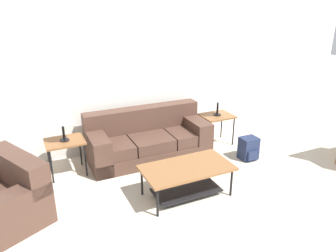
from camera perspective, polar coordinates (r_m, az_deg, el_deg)
name	(u,v)px	position (r m, az deg, el deg)	size (l,w,h in m)	color
wall_back	(145,75)	(5.87, -3.99, 8.89)	(9.15, 0.06, 2.60)	silver
couch	(148,140)	(5.60, -3.51, -2.50)	(2.04, 0.87, 0.82)	#4C3328
coffee_table	(187,174)	(4.51, 3.27, -8.37)	(1.22, 0.66, 0.44)	brown
side_table_left	(65,144)	(5.20, -17.51, -3.02)	(0.57, 0.47, 0.56)	brown
side_table_right	(217,118)	(6.09, 8.52, 1.37)	(0.57, 0.47, 0.56)	brown
table_lamp_left	(61,116)	(5.03, -18.08, 1.74)	(0.36, 0.36, 0.52)	black
table_lamp_right	(218,94)	(5.95, 8.76, 5.52)	(0.36, 0.36, 0.52)	black
backpack	(249,149)	(5.72, 13.87, -3.83)	(0.29, 0.31, 0.39)	#1E2847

